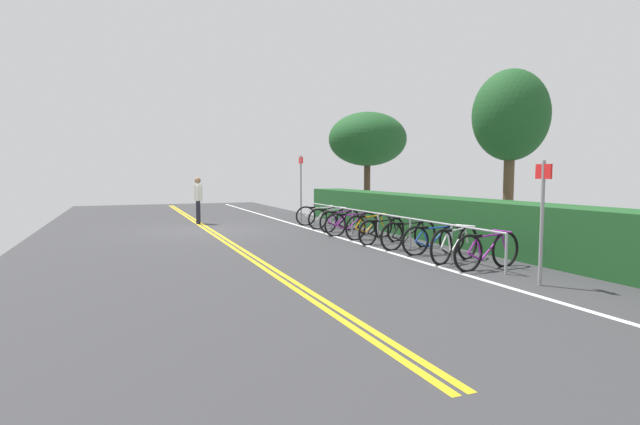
{
  "coord_description": "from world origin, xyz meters",
  "views": [
    {
      "loc": [
        16.06,
        -2.59,
        1.83
      ],
      "look_at": [
        4.42,
        2.15,
        0.82
      ],
      "focal_mm": 27.42,
      "sensor_mm": 36.0,
      "label": 1
    }
  ],
  "objects_px": {
    "sign_post_near": "(301,182)",
    "tree_near_left": "(367,139)",
    "bicycle_1": "(332,218)",
    "bicycle_7": "(434,240)",
    "bicycle_0": "(320,216)",
    "bicycle_2": "(340,221)",
    "bicycle_3": "(351,224)",
    "bicycle_4": "(369,226)",
    "bicycle_6": "(409,235)",
    "sign_post_far": "(542,210)",
    "bike_rack": "(378,219)",
    "tree_mid": "(511,117)",
    "pedestrian": "(198,197)",
    "bicycle_9": "(487,251)",
    "bicycle_5": "(382,231)",
    "bicycle_8": "(455,244)"
  },
  "relations": [
    {
      "from": "sign_post_near",
      "to": "tree_near_left",
      "type": "bearing_deg",
      "value": 113.58
    },
    {
      "from": "bicycle_1",
      "to": "bicycle_7",
      "type": "distance_m",
      "value": 5.72
    },
    {
      "from": "bicycle_0",
      "to": "bicycle_2",
      "type": "height_order",
      "value": "bicycle_0"
    },
    {
      "from": "bicycle_3",
      "to": "bicycle_7",
      "type": "distance_m",
      "value": 3.77
    },
    {
      "from": "bicycle_4",
      "to": "tree_near_left",
      "type": "distance_m",
      "value": 8.15
    },
    {
      "from": "bicycle_1",
      "to": "bicycle_6",
      "type": "bearing_deg",
      "value": -0.41
    },
    {
      "from": "bicycle_1",
      "to": "sign_post_far",
      "type": "height_order",
      "value": "sign_post_far"
    },
    {
      "from": "bike_rack",
      "to": "bicycle_0",
      "type": "distance_m",
      "value": 4.36
    },
    {
      "from": "sign_post_near",
      "to": "bicycle_0",
      "type": "bearing_deg",
      "value": 10.67
    },
    {
      "from": "bicycle_0",
      "to": "sign_post_far",
      "type": "height_order",
      "value": "sign_post_far"
    },
    {
      "from": "bicycle_0",
      "to": "sign_post_near",
      "type": "relative_size",
      "value": 0.69
    },
    {
      "from": "bicycle_7",
      "to": "sign_post_near",
      "type": "distance_m",
      "value": 8.17
    },
    {
      "from": "tree_mid",
      "to": "pedestrian",
      "type": "bearing_deg",
      "value": -135.04
    },
    {
      "from": "bicycle_2",
      "to": "tree_near_left",
      "type": "bearing_deg",
      "value": 144.22
    },
    {
      "from": "bicycle_0",
      "to": "bicycle_6",
      "type": "xyz_separation_m",
      "value": [
        5.84,
        -0.05,
        0.0
      ]
    },
    {
      "from": "pedestrian",
      "to": "sign_post_near",
      "type": "height_order",
      "value": "sign_post_near"
    },
    {
      "from": "bicycle_3",
      "to": "tree_near_left",
      "type": "height_order",
      "value": "tree_near_left"
    },
    {
      "from": "bicycle_7",
      "to": "bicycle_9",
      "type": "distance_m",
      "value": 1.83
    },
    {
      "from": "bicycle_3",
      "to": "sign_post_far",
      "type": "bearing_deg",
      "value": 0.25
    },
    {
      "from": "bicycle_5",
      "to": "bicycle_7",
      "type": "bearing_deg",
      "value": 6.69
    },
    {
      "from": "bicycle_5",
      "to": "tree_near_left",
      "type": "xyz_separation_m",
      "value": [
        -7.7,
        3.58,
        2.96
      ]
    },
    {
      "from": "tree_near_left",
      "to": "sign_post_far",
      "type": "bearing_deg",
      "value": -15.45
    },
    {
      "from": "bike_rack",
      "to": "bicycle_3",
      "type": "relative_size",
      "value": 5.42
    },
    {
      "from": "bicycle_5",
      "to": "pedestrian",
      "type": "height_order",
      "value": "pedestrian"
    },
    {
      "from": "bicycle_1",
      "to": "pedestrian",
      "type": "xyz_separation_m",
      "value": [
        -3.14,
        -3.93,
        0.64
      ]
    },
    {
      "from": "sign_post_far",
      "to": "tree_near_left",
      "type": "relative_size",
      "value": 0.46
    },
    {
      "from": "bicycle_9",
      "to": "sign_post_near",
      "type": "height_order",
      "value": "sign_post_near"
    },
    {
      "from": "bicycle_1",
      "to": "bicycle_6",
      "type": "relative_size",
      "value": 1.02
    },
    {
      "from": "bicycle_6",
      "to": "sign_post_far",
      "type": "relative_size",
      "value": 0.85
    },
    {
      "from": "bicycle_5",
      "to": "sign_post_far",
      "type": "xyz_separation_m",
      "value": [
        5.22,
        0.01,
        0.91
      ]
    },
    {
      "from": "bicycle_4",
      "to": "bicycle_5",
      "type": "distance_m",
      "value": 0.95
    },
    {
      "from": "bicycle_6",
      "to": "pedestrian",
      "type": "height_order",
      "value": "pedestrian"
    },
    {
      "from": "bicycle_5",
      "to": "tree_mid",
      "type": "distance_m",
      "value": 4.83
    },
    {
      "from": "bicycle_2",
      "to": "sign_post_near",
      "type": "distance_m",
      "value": 3.45
    },
    {
      "from": "bicycle_4",
      "to": "bicycle_5",
      "type": "xyz_separation_m",
      "value": [
        0.94,
        -0.13,
        -0.02
      ]
    },
    {
      "from": "bicycle_1",
      "to": "sign_post_near",
      "type": "relative_size",
      "value": 0.71
    },
    {
      "from": "bike_rack",
      "to": "bicycle_6",
      "type": "xyz_separation_m",
      "value": [
        1.49,
        0.02,
        -0.25
      ]
    },
    {
      "from": "bicycle_8",
      "to": "sign_post_far",
      "type": "xyz_separation_m",
      "value": [
        2.31,
        -0.07,
        0.88
      ]
    },
    {
      "from": "bicycle_3",
      "to": "bicycle_4",
      "type": "bearing_deg",
      "value": 9.74
    },
    {
      "from": "bicycle_1",
      "to": "sign_post_far",
      "type": "bearing_deg",
      "value": -1.15
    },
    {
      "from": "bicycle_3",
      "to": "bicycle_4",
      "type": "relative_size",
      "value": 1.04
    },
    {
      "from": "tree_near_left",
      "to": "tree_mid",
      "type": "distance_m",
      "value": 8.25
    },
    {
      "from": "bike_rack",
      "to": "pedestrian",
      "type": "xyz_separation_m",
      "value": [
        -6.46,
        -3.87,
        0.38
      ]
    },
    {
      "from": "bicycle_2",
      "to": "bicycle_4",
      "type": "height_order",
      "value": "bicycle_4"
    },
    {
      "from": "bicycle_2",
      "to": "tree_near_left",
      "type": "relative_size",
      "value": 0.37
    },
    {
      "from": "bicycle_4",
      "to": "pedestrian",
      "type": "xyz_separation_m",
      "value": [
        -5.96,
        -3.87,
        0.63
      ]
    },
    {
      "from": "bicycle_2",
      "to": "tree_mid",
      "type": "xyz_separation_m",
      "value": [
        3.41,
        3.6,
        3.06
      ]
    },
    {
      "from": "bike_rack",
      "to": "bicycle_9",
      "type": "xyz_separation_m",
      "value": [
        4.24,
        0.03,
        -0.24
      ]
    },
    {
      "from": "tree_mid",
      "to": "bicycle_4",
      "type": "bearing_deg",
      "value": -112.55
    },
    {
      "from": "bicycle_2",
      "to": "bicycle_9",
      "type": "relative_size",
      "value": 0.96
    }
  ]
}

